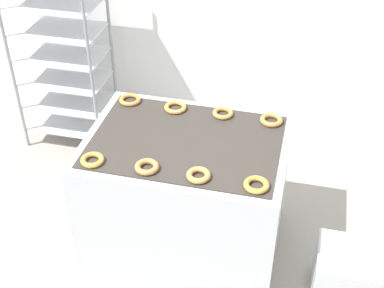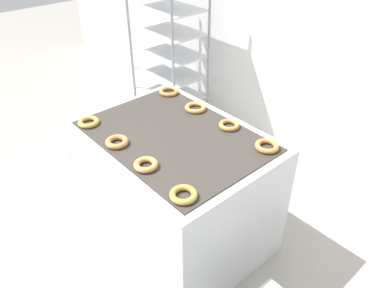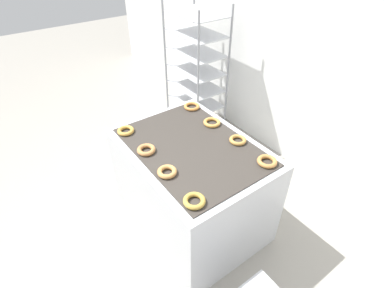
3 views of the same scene
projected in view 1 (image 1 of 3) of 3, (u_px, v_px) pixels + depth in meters
fryer_machine at (187, 194)px, 3.43m from camera, size 1.21×0.90×0.85m
baking_rack_cart at (62, 55)px, 4.20m from camera, size 0.69×0.45×1.55m
glaze_bin at (345, 276)px, 3.20m from camera, size 0.37×0.36×0.37m
donut_near_left at (92, 160)px, 3.00m from camera, size 0.13×0.13×0.03m
donut_near_midleft at (147, 167)px, 2.95m from camera, size 0.14×0.14×0.03m
donut_near_midright at (198, 175)px, 2.89m from camera, size 0.13×0.13×0.03m
donut_near_right at (256, 185)px, 2.83m from camera, size 0.14×0.14×0.03m
donut_far_left at (130, 100)px, 3.52m from camera, size 0.14×0.14×0.03m
donut_far_midleft at (175, 107)px, 3.44m from camera, size 0.14×0.14×0.03m
donut_far_midright at (223, 113)px, 3.39m from camera, size 0.13×0.13×0.03m
donut_far_right at (271, 120)px, 3.32m from camera, size 0.14×0.14×0.03m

